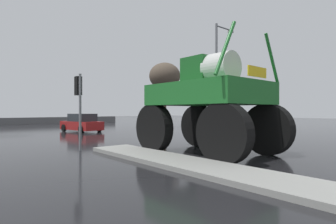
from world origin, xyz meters
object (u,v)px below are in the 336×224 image
object	(u,v)px
oversize_sprayer	(209,102)
bare_tree_right	(165,76)
sedan_ahead	(82,123)
traffic_signal_near_left	(79,95)
traffic_signal_near_right	(208,94)
streetlight_near_right	(218,73)

from	to	relation	value
oversize_sprayer	bare_tree_right	bearing A→B (deg)	-34.18
sedan_ahead	bare_tree_right	bearing A→B (deg)	-99.70
sedan_ahead	traffic_signal_near_left	xyz separation A→B (m)	(-4.36, -10.13, 1.76)
traffic_signal_near_right	streetlight_near_right	size ratio (longest dim) A/B	0.48
sedan_ahead	traffic_signal_near_right	distance (m)	11.25
sedan_ahead	streetlight_near_right	bearing A→B (deg)	-153.21
oversize_sprayer	traffic_signal_near_left	world-z (taller)	oversize_sprayer
traffic_signal_near_right	oversize_sprayer	bearing A→B (deg)	-138.86
traffic_signal_near_left	streetlight_near_right	xyz separation A→B (m)	(10.89, 0.91, 2.09)
sedan_ahead	traffic_signal_near_right	bearing A→B (deg)	-165.22
bare_tree_right	streetlight_near_right	bearing A→B (deg)	-105.17
traffic_signal_near_left	bare_tree_right	world-z (taller)	bare_tree_right
oversize_sprayer	streetlight_near_right	world-z (taller)	streetlight_near_right
traffic_signal_near_left	traffic_signal_near_right	xyz separation A→B (m)	(8.73, -0.01, 0.39)
streetlight_near_right	bare_tree_right	xyz separation A→B (m)	(2.45, 9.04, 0.84)
streetlight_near_right	oversize_sprayer	bearing A→B (deg)	-143.58
traffic_signal_near_right	streetlight_near_right	world-z (taller)	streetlight_near_right
oversize_sprayer	traffic_signal_near_left	bearing A→B (deg)	39.75
oversize_sprayer	bare_tree_right	distance (m)	17.60
streetlight_near_right	bare_tree_right	world-z (taller)	streetlight_near_right
sedan_ahead	traffic_signal_near_left	distance (m)	11.17
traffic_signal_near_left	streetlight_near_right	world-z (taller)	streetlight_near_right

